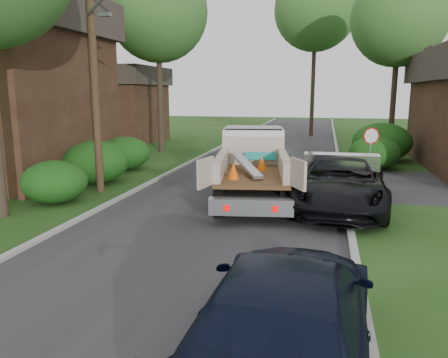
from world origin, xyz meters
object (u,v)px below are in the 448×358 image
at_px(flatbed_truck, 253,160).
at_px(utility_pole, 94,59).
at_px(black_pickup, 340,183).
at_px(house_left_far, 113,103).
at_px(navy_suv, 285,314).
at_px(tree_right_far, 399,19).
at_px(tree_left_far, 158,12).
at_px(stop_sign, 371,143).
at_px(tree_left_back, 28,4).
at_px(tree_center_far, 316,9).

bearing_deg(flatbed_truck, utility_pole, 179.56).
bearing_deg(black_pickup, house_left_far, 138.07).
bearing_deg(utility_pole, flatbed_truck, 8.22).
bearing_deg(house_left_far, navy_suv, -58.75).
bearing_deg(tree_right_far, utility_pole, -130.84).
relative_size(tree_left_far, black_pickup, 1.89).
distance_m(black_pickup, navy_suv, 9.48).
bearing_deg(house_left_far, utility_pole, -64.77).
distance_m(utility_pole, navy_suv, 13.63).
bearing_deg(flatbed_truck, stop_sign, 25.58).
bearing_deg(black_pickup, tree_left_far, 135.56).
height_order(tree_left_back, black_pickup, tree_left_back).
bearing_deg(black_pickup, utility_pole, -179.64).
bearing_deg(tree_left_back, tree_center_far, 46.74).
xyz_separation_m(stop_sign, tree_center_far, (-3.20, 21.00, 9.20)).
bearing_deg(flatbed_truck, navy_suv, -86.88).
xyz_separation_m(tree_left_far, navy_suv, (10.33, -21.92, -8.12)).
bearing_deg(tree_right_far, navy_suv, -100.60).
distance_m(house_left_far, tree_center_far, 19.16).
distance_m(flatbed_truck, navy_suv, 11.03).
xyz_separation_m(flatbed_truck, black_pickup, (3.27, -1.36, -0.49)).
height_order(tree_right_far, navy_suv, tree_right_far).
bearing_deg(tree_center_far, navy_suv, -88.63).
xyz_separation_m(stop_sign, tree_right_far, (2.30, 11.00, 6.70)).
xyz_separation_m(utility_pole, flatbed_truck, (6.06, 0.88, -3.79)).
distance_m(utility_pole, house_left_far, 18.93).
height_order(tree_left_far, tree_right_far, tree_left_far).
bearing_deg(tree_center_far, tree_left_back, -133.26).
relative_size(tree_left_far, tree_left_back, 1.02).
xyz_separation_m(house_left_far, tree_center_far, (15.50, 8.00, 7.93)).
relative_size(utility_pole, tree_left_far, 0.82).
height_order(house_left_far, tree_center_far, tree_center_far).
height_order(stop_sign, tree_right_far, tree_right_far).
bearing_deg(tree_left_back, flatbed_truck, -26.09).
height_order(tree_right_far, flatbed_truck, tree_right_far).
bearing_deg(tree_center_far, flatbed_truck, -93.36).
xyz_separation_m(utility_pole, tree_center_far, (7.48, 25.02, 5.81)).
bearing_deg(navy_suv, tree_center_far, -86.11).
bearing_deg(black_pickup, navy_suv, -92.87).
relative_size(utility_pole, tree_right_far, 0.87).
distance_m(house_left_far, tree_left_far, 9.81).
xyz_separation_m(tree_left_far, tree_left_back, (-6.50, -4.00, -0.00)).
distance_m(house_left_far, tree_right_far, 21.78).
bearing_deg(navy_suv, stop_sign, -97.12).
height_order(house_left_far, tree_left_far, tree_left_far).
distance_m(tree_center_far, black_pickup, 27.48).
height_order(tree_center_far, navy_suv, tree_center_far).
bearing_deg(stop_sign, flatbed_truck, -145.76).
bearing_deg(black_pickup, tree_right_far, 80.08).
bearing_deg(navy_suv, utility_pole, -47.47).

